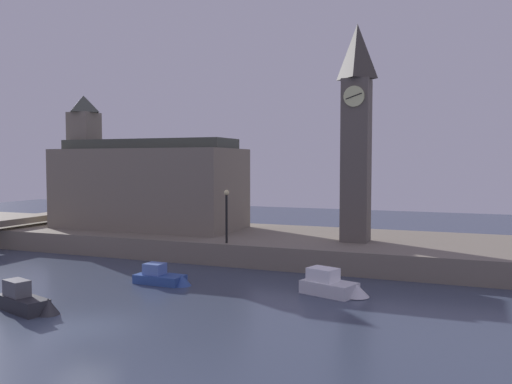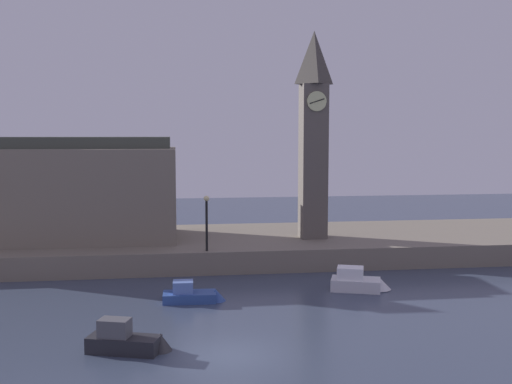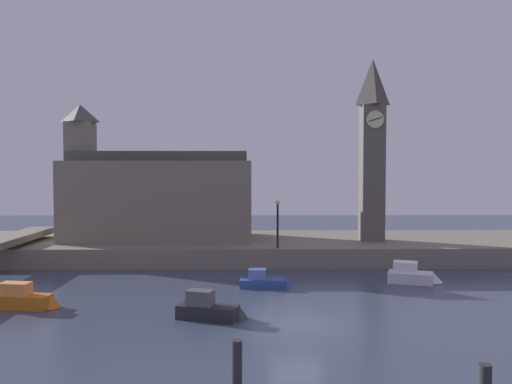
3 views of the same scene
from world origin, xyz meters
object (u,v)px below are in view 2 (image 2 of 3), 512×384
Objects in this scene: parliament_hall at (61,189)px; boat_barge_dark at (129,341)px; clock_tower at (313,132)px; boat_tour_blue at (196,295)px; streetlamp at (207,216)px; boat_ferry_white at (360,282)px.

parliament_hall is 4.14× the size of boat_barge_dark.
clock_tower is 22.97m from boat_barge_dark.
boat_barge_dark reaches higher than boat_tour_blue.
streetlamp is (10.06, -5.48, -1.38)m from parliament_hall.
streetlamp is (-7.92, -4.02, -5.43)m from clock_tower.
clock_tower is 4.23× the size of boat_tour_blue.
clock_tower is at bearing 49.59° from boat_tour_blue.
parliament_hall is at bearing 150.10° from boat_ferry_white.
clock_tower is at bearing 94.52° from boat_ferry_white.
parliament_hall is 11.54m from streetlamp.
clock_tower is 0.96× the size of parliament_hall.
clock_tower is 16.25m from boat_tour_blue.
boat_barge_dark is at bearing -123.90° from clock_tower.
boat_tour_blue is at bearing -130.41° from clock_tower.
boat_barge_dark is at bearing -112.57° from boat_tour_blue.
clock_tower is 10.41m from streetlamp.
parliament_hall is at bearing 127.64° from boat_tour_blue.
streetlamp is 7.28m from boat_tour_blue.
streetlamp reaches higher than boat_ferry_white.
parliament_hall reaches higher than boat_tour_blue.
boat_tour_blue is (-8.84, -10.39, -8.83)m from clock_tower.
boat_ferry_white reaches higher than boat_tour_blue.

